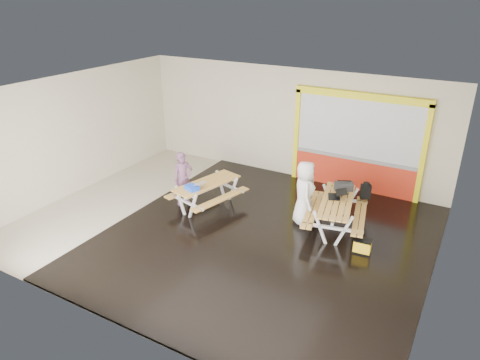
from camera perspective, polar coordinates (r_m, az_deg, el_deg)
The scene contains 14 objects.
room at distance 10.68m, azimuth -2.39°, elevation 1.99°, with size 10.02×8.02×3.52m.
deck at distance 10.91m, azimuth 3.41°, elevation -7.67°, with size 7.50×7.98×0.05m, color black.
kiosk at distance 13.40m, azimuth 14.79°, elevation 4.41°, with size 3.88×0.16×3.00m.
picnic_table_left at distance 12.15m, azimuth -4.27°, elevation -1.12°, with size 1.78×2.24×0.79m.
picnic_table_right at distance 11.30m, azimuth 12.36°, elevation -3.44°, with size 1.84×2.37×0.85m.
person_left at distance 12.28m, azimuth -7.35°, elevation 0.15°, with size 0.56×0.37×1.54m, color #69415F.
person_right at distance 11.33m, azimuth 8.34°, elevation -1.69°, with size 0.83×0.54×1.70m, color white.
laptop_left at distance 11.81m, azimuth -5.54°, elevation -0.66°, with size 0.44×0.41×0.16m.
laptop_right at distance 11.32m, azimuth 12.41°, elevation -1.91°, with size 0.57×0.54×0.19m.
blue_pouch at distance 11.67m, azimuth -6.24°, elevation -1.01°, with size 0.37×0.26×0.11m, color blue.
toolbox at distance 11.75m, azimuth 13.27°, elevation -0.78°, with size 0.52×0.42×0.27m.
backpack at distance 12.06m, azimuth 15.95°, elevation -1.32°, with size 0.31×0.26×0.44m.
dark_case at distance 11.70m, azimuth 8.68°, elevation -5.00°, with size 0.43×0.32×0.16m, color black.
fluke_bag at distance 10.64m, azimuth 15.53°, elevation -8.27°, with size 0.42×0.29×0.35m.
Camera 1 is at (5.28, -8.39, 5.71)m, focal length 32.99 mm.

